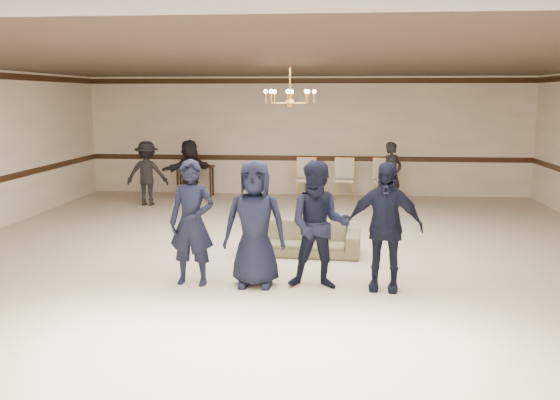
{
  "coord_description": "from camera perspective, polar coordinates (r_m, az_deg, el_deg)",
  "views": [
    {
      "loc": [
        0.84,
        -9.79,
        2.67
      ],
      "look_at": [
        -0.03,
        -0.5,
        1.1
      ],
      "focal_mm": 39.54,
      "sensor_mm": 36.0,
      "label": 1
    }
  ],
  "objects": [
    {
      "name": "adult_left",
      "position": [
        15.56,
        -12.19,
        2.42
      ],
      "size": [
        1.06,
        0.66,
        1.59
      ],
      "primitive_type": "imported",
      "rotation": [
        0.0,
        0.0,
        3.21
      ],
      "color": "black",
      "rests_on": "floor"
    },
    {
      "name": "banquet_chair_mid",
      "position": [
        16.14,
        5.97,
        1.89
      ],
      "size": [
        0.54,
        0.54,
        1.06
      ],
      "primitive_type": null,
      "rotation": [
        0.0,
        0.0,
        -0.07
      ],
      "color": "beige",
      "rests_on": "floor"
    },
    {
      "name": "boy_a",
      "position": [
        8.83,
        -8.15,
        -2.09
      ],
      "size": [
        0.69,
        0.48,
        1.8
      ],
      "primitive_type": "imported",
      "rotation": [
        0.0,
        0.0,
        -0.09
      ],
      "color": "black",
      "rests_on": "floor"
    },
    {
      "name": "crown_molding",
      "position": [
        16.8,
        2.54,
        10.96
      ],
      "size": [
        12.0,
        0.02,
        0.14
      ],
      "primitive_type": "cube",
      "color": "black",
      "rests_on": "wall_back"
    },
    {
      "name": "boy_c",
      "position": [
        8.59,
        3.62,
        -2.34
      ],
      "size": [
        0.9,
        0.71,
        1.8
      ],
      "primitive_type": "imported",
      "rotation": [
        0.0,
        0.0,
        -0.04
      ],
      "color": "black",
      "rests_on": "floor"
    },
    {
      "name": "chandelier",
      "position": [
        10.82,
        0.93,
        10.66
      ],
      "size": [
        0.94,
        0.94,
        0.89
      ],
      "primitive_type": null,
      "color": "gold",
      "rests_on": "ceiling"
    },
    {
      "name": "banquet_chair_right",
      "position": [
        16.18,
        9.51,
        1.83
      ],
      "size": [
        0.55,
        0.55,
        1.06
      ],
      "primitive_type": null,
      "rotation": [
        0.0,
        0.0,
        -0.07
      ],
      "color": "beige",
      "rests_on": "floor"
    },
    {
      "name": "settee",
      "position": [
        10.53,
        2.06,
        -3.51
      ],
      "size": [
        2.0,
        0.88,
        0.57
      ],
      "primitive_type": "imported",
      "rotation": [
        0.0,
        0.0,
        -0.06
      ],
      "color": "brown",
      "rests_on": "floor"
    },
    {
      "name": "console_table",
      "position": [
        16.79,
        -7.83,
        1.78
      ],
      "size": [
        1.01,
        0.45,
        0.84
      ],
      "primitive_type": "cube",
      "rotation": [
        0.0,
        0.0,
        -0.03
      ],
      "color": "#311C10",
      "rests_on": "floor"
    },
    {
      "name": "adult_right",
      "position": [
        15.19,
        10.32,
        2.32
      ],
      "size": [
        0.69,
        0.67,
        1.59
      ],
      "primitive_type": "imported",
      "rotation": [
        0.0,
        0.0,
        0.71
      ],
      "color": "black",
      "rests_on": "floor"
    },
    {
      "name": "boy_b",
      "position": [
        8.67,
        -2.35,
        -2.23
      ],
      "size": [
        0.88,
        0.58,
        1.8
      ],
      "primitive_type": "imported",
      "rotation": [
        0.0,
        0.0,
        -0.0
      ],
      "color": "black",
      "rests_on": "floor"
    },
    {
      "name": "adult_mid",
      "position": [
        15.98,
        -8.36,
        2.72
      ],
      "size": [
        1.3,
        1.43,
        1.59
      ],
      "primitive_type": "imported",
      "rotation": [
        0.0,
        0.0,
        4.01
      ],
      "color": "black",
      "rests_on": "floor"
    },
    {
      "name": "banquet_chair_left",
      "position": [
        16.16,
        2.42,
        1.94
      ],
      "size": [
        0.51,
        0.51,
        1.06
      ],
      "primitive_type": null,
      "rotation": [
        0.0,
        0.0,
        0.0
      ],
      "color": "beige",
      "rests_on": "floor"
    },
    {
      "name": "room",
      "position": [
        9.88,
        0.46,
        3.36
      ],
      "size": [
        12.01,
        14.01,
        3.21
      ],
      "color": "#BEAA92",
      "rests_on": "ground"
    },
    {
      "name": "chair_rail",
      "position": [
        16.87,
        2.49,
        3.88
      ],
      "size": [
        12.0,
        0.02,
        0.14
      ],
      "primitive_type": "cube",
      "color": "black",
      "rests_on": "wall_back"
    },
    {
      "name": "boy_d",
      "position": [
        8.62,
        9.61,
        -2.42
      ],
      "size": [
        1.11,
        0.59,
        1.8
      ],
      "primitive_type": "imported",
      "rotation": [
        0.0,
        0.0,
        -0.15
      ],
      "color": "black",
      "rests_on": "floor"
    }
  ]
}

